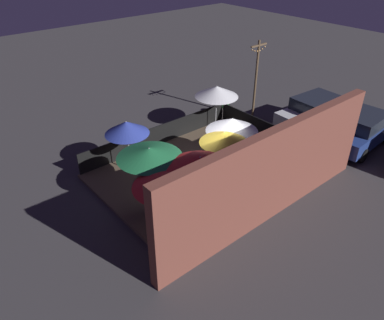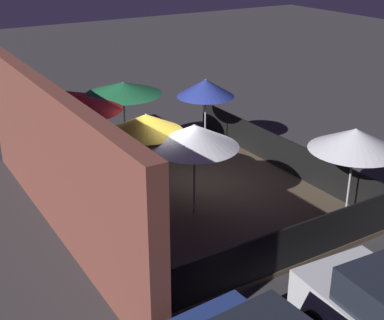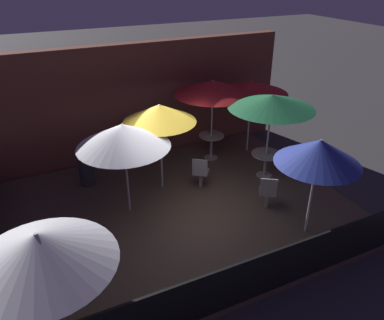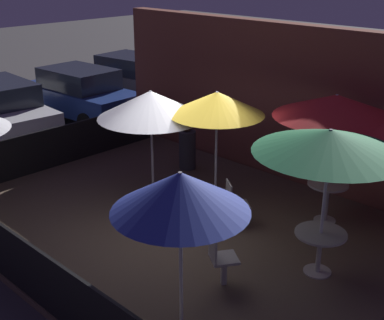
{
  "view_description": "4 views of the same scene",
  "coord_description": "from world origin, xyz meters",
  "px_view_note": "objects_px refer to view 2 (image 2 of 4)",
  "views": [
    {
      "loc": [
        8.74,
        9.6,
        8.76
      ],
      "look_at": [
        0.77,
        0.14,
        1.08
      ],
      "focal_mm": 35.0,
      "sensor_mm": 36.0,
      "label": 1
    },
    {
      "loc": [
        -10.94,
        6.55,
        6.46
      ],
      "look_at": [
        -0.8,
        0.31,
        1.38
      ],
      "focal_mm": 50.0,
      "sensor_mm": 36.0,
      "label": 2
    },
    {
      "loc": [
        -2.94,
        -7.05,
        5.51
      ],
      "look_at": [
        0.52,
        0.25,
        1.22
      ],
      "focal_mm": 35.0,
      "sensor_mm": 36.0,
      "label": 3
    },
    {
      "loc": [
        6.54,
        -6.23,
        4.85
      ],
      "look_at": [
        0.25,
        0.2,
        1.38
      ],
      "focal_mm": 50.0,
      "sensor_mm": 36.0,
      "label": 4
    }
  ],
  "objects_px": {
    "patio_umbrella_6": "(355,139)",
    "patron_0": "(145,224)",
    "patio_umbrella_3": "(194,136)",
    "patio_chair_1": "(179,144)",
    "patio_umbrella_2": "(146,123)",
    "dining_table_0": "(85,161)",
    "patio_umbrella_5": "(64,97)",
    "patio_umbrella_4": "(206,88)",
    "patio_umbrella_0": "(80,103)",
    "patio_umbrella_1": "(123,88)",
    "dining_table_1": "(126,142)",
    "patio_chair_0": "(149,167)"
  },
  "relations": [
    {
      "from": "patio_umbrella_4",
      "to": "patio_chair_1",
      "type": "height_order",
      "value": "patio_umbrella_4"
    },
    {
      "from": "patio_umbrella_0",
      "to": "patio_umbrella_1",
      "type": "bearing_deg",
      "value": -62.27
    },
    {
      "from": "patio_umbrella_4",
      "to": "patio_chair_1",
      "type": "xyz_separation_m",
      "value": [
        -0.29,
        1.1,
        -1.51
      ]
    },
    {
      "from": "patio_umbrella_4",
      "to": "patron_0",
      "type": "height_order",
      "value": "patio_umbrella_4"
    },
    {
      "from": "patio_umbrella_0",
      "to": "patio_umbrella_6",
      "type": "relative_size",
      "value": 1.1
    },
    {
      "from": "patio_umbrella_1",
      "to": "patio_umbrella_4",
      "type": "distance_m",
      "value": 2.53
    },
    {
      "from": "patio_umbrella_6",
      "to": "patio_chair_1",
      "type": "xyz_separation_m",
      "value": [
        5.11,
        1.69,
        -1.48
      ]
    },
    {
      "from": "patio_umbrella_6",
      "to": "patron_0",
      "type": "height_order",
      "value": "patio_umbrella_6"
    },
    {
      "from": "patron_0",
      "to": "patio_umbrella_5",
      "type": "bearing_deg",
      "value": 113.67
    },
    {
      "from": "patio_umbrella_0",
      "to": "patio_umbrella_4",
      "type": "height_order",
      "value": "patio_umbrella_0"
    },
    {
      "from": "patio_umbrella_6",
      "to": "dining_table_1",
      "type": "xyz_separation_m",
      "value": [
        6.0,
        3.04,
        -1.41
      ]
    },
    {
      "from": "patio_umbrella_3",
      "to": "patio_umbrella_6",
      "type": "xyz_separation_m",
      "value": [
        -2.05,
        -3.07,
        -0.04
      ]
    },
    {
      "from": "patio_umbrella_4",
      "to": "dining_table_0",
      "type": "relative_size",
      "value": 2.92
    },
    {
      "from": "dining_table_0",
      "to": "patio_umbrella_1",
      "type": "bearing_deg",
      "value": -62.27
    },
    {
      "from": "patio_chair_0",
      "to": "patron_0",
      "type": "distance_m",
      "value": 3.09
    },
    {
      "from": "patio_umbrella_2",
      "to": "patio_umbrella_4",
      "type": "height_order",
      "value": "patio_umbrella_2"
    },
    {
      "from": "patio_umbrella_3",
      "to": "dining_table_1",
      "type": "distance_m",
      "value": 4.2
    },
    {
      "from": "patio_umbrella_2",
      "to": "patio_umbrella_5",
      "type": "bearing_deg",
      "value": 15.35
    },
    {
      "from": "patio_umbrella_0",
      "to": "patio_chair_1",
      "type": "distance_m",
      "value": 3.45
    },
    {
      "from": "patio_umbrella_2",
      "to": "patio_umbrella_4",
      "type": "xyz_separation_m",
      "value": [
        2.23,
        -3.16,
        -0.1
      ]
    },
    {
      "from": "patio_chair_1",
      "to": "patio_umbrella_2",
      "type": "bearing_deg",
      "value": 76.77
    },
    {
      "from": "patio_umbrella_3",
      "to": "dining_table_1",
      "type": "relative_size",
      "value": 2.82
    },
    {
      "from": "patio_umbrella_2",
      "to": "patron_0",
      "type": "bearing_deg",
      "value": 150.75
    },
    {
      "from": "patio_umbrella_5",
      "to": "patron_0",
      "type": "relative_size",
      "value": 1.99
    },
    {
      "from": "patio_umbrella_2",
      "to": "dining_table_1",
      "type": "distance_m",
      "value": 3.3
    },
    {
      "from": "patio_umbrella_1",
      "to": "patio_umbrella_0",
      "type": "bearing_deg",
      "value": 117.73
    },
    {
      "from": "patio_umbrella_4",
      "to": "dining_table_1",
      "type": "xyz_separation_m",
      "value": [
        0.6,
        2.45,
        -1.44
      ]
    },
    {
      "from": "patio_umbrella_2",
      "to": "patron_0",
      "type": "height_order",
      "value": "patio_umbrella_2"
    },
    {
      "from": "patio_umbrella_2",
      "to": "patio_chair_1",
      "type": "distance_m",
      "value": 3.25
    },
    {
      "from": "patio_umbrella_0",
      "to": "patio_umbrella_2",
      "type": "relative_size",
      "value": 1.05
    },
    {
      "from": "patio_umbrella_2",
      "to": "patio_umbrella_5",
      "type": "relative_size",
      "value": 1.03
    },
    {
      "from": "patio_umbrella_2",
      "to": "patio_umbrella_6",
      "type": "height_order",
      "value": "patio_umbrella_2"
    },
    {
      "from": "patio_chair_0",
      "to": "patio_umbrella_6",
      "type": "bearing_deg",
      "value": 165.8
    },
    {
      "from": "dining_table_0",
      "to": "patio_chair_1",
      "type": "height_order",
      "value": "patio_chair_1"
    },
    {
      "from": "patio_umbrella_4",
      "to": "patio_umbrella_5",
      "type": "relative_size",
      "value": 1.0
    },
    {
      "from": "patio_umbrella_5",
      "to": "dining_table_1",
      "type": "height_order",
      "value": "patio_umbrella_5"
    },
    {
      "from": "patio_chair_0",
      "to": "patio_chair_1",
      "type": "xyz_separation_m",
      "value": [
        1.03,
        -1.57,
        -0.0
      ]
    },
    {
      "from": "patio_umbrella_0",
      "to": "patron_0",
      "type": "xyz_separation_m",
      "value": [
        -3.77,
        0.08,
        -1.75
      ]
    },
    {
      "from": "patio_umbrella_1",
      "to": "patio_umbrella_2",
      "type": "bearing_deg",
      "value": 166.0
    },
    {
      "from": "patio_umbrella_3",
      "to": "patron_0",
      "type": "bearing_deg",
      "value": 111.87
    },
    {
      "from": "patio_umbrella_3",
      "to": "dining_table_0",
      "type": "height_order",
      "value": "patio_umbrella_3"
    },
    {
      "from": "patio_umbrella_6",
      "to": "dining_table_0",
      "type": "relative_size",
      "value": 2.87
    },
    {
      "from": "patio_umbrella_4",
      "to": "patio_umbrella_3",
      "type": "bearing_deg",
      "value": 143.47
    },
    {
      "from": "patio_umbrella_2",
      "to": "patron_0",
      "type": "distance_m",
      "value": 2.61
    },
    {
      "from": "patron_0",
      "to": "patio_umbrella_1",
      "type": "bearing_deg",
      "value": 94.55
    },
    {
      "from": "patio_umbrella_2",
      "to": "patio_umbrella_4",
      "type": "distance_m",
      "value": 3.86
    },
    {
      "from": "patio_umbrella_5",
      "to": "patio_chair_0",
      "type": "xyz_separation_m",
      "value": [
        -2.38,
        -1.39,
        -1.59
      ]
    },
    {
      "from": "patio_umbrella_5",
      "to": "patio_chair_1",
      "type": "xyz_separation_m",
      "value": [
        -1.34,
        -2.95,
        -1.59
      ]
    },
    {
      "from": "patio_chair_0",
      "to": "patron_0",
      "type": "xyz_separation_m",
      "value": [
        -2.7,
        1.49,
        0.01
      ]
    },
    {
      "from": "patio_umbrella_0",
      "to": "patio_umbrella_3",
      "type": "bearing_deg",
      "value": -152.67
    }
  ]
}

